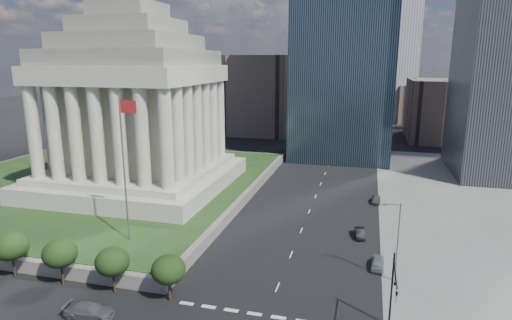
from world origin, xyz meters
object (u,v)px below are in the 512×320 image
(war_memorial, at_px, (134,87))
(parked_sedan_mid, at_px, (360,233))
(street_lamp_north, at_px, (397,238))
(suv_grey, at_px, (89,311))
(parked_sedan_near, at_px, (378,263))
(parked_sedan_far, at_px, (376,199))
(traffic_signal_ne, at_px, (393,288))
(flagpole, at_px, (125,161))

(war_memorial, xyz_separation_m, parked_sedan_mid, (43.00, -10.33, -20.76))
(street_lamp_north, height_order, suv_grey, street_lamp_north)
(street_lamp_north, xyz_separation_m, parked_sedan_near, (-1.83, 3.02, -4.98))
(war_memorial, bearing_deg, parked_sedan_near, -23.70)
(parked_sedan_far, bearing_deg, traffic_signal_ne, -86.72)
(traffic_signal_ne, bearing_deg, parked_sedan_mid, 98.31)
(traffic_signal_ne, relative_size, parked_sedan_far, 2.03)
(street_lamp_north, distance_m, suv_grey, 35.28)
(parked_sedan_mid, distance_m, parked_sedan_far, 17.44)
(suv_grey, relative_size, parked_sedan_near, 1.31)
(war_memorial, relative_size, traffic_signal_ne, 4.88)
(war_memorial, bearing_deg, street_lamp_north, -25.92)
(street_lamp_north, height_order, parked_sedan_far, street_lamp_north)
(flagpole, height_order, suv_grey, flagpole)
(flagpole, xyz_separation_m, parked_sedan_far, (33.33, 30.93, -12.44))
(war_memorial, bearing_deg, traffic_signal_ne, -36.42)
(street_lamp_north, bearing_deg, suv_grey, -152.66)
(traffic_signal_ne, distance_m, parked_sedan_far, 41.50)
(traffic_signal_ne, bearing_deg, street_lamp_north, 85.81)
(suv_grey, relative_size, parked_sedan_mid, 1.34)
(flagpole, bearing_deg, parked_sedan_mid, 23.91)
(parked_sedan_far, bearing_deg, street_lamp_north, -84.61)
(war_memorial, bearing_deg, parked_sedan_far, 8.66)
(flagpole, distance_m, suv_grey, 19.90)
(parked_sedan_far, bearing_deg, parked_sedan_near, -88.11)
(war_memorial, relative_size, street_lamp_north, 3.90)
(suv_grey, bearing_deg, parked_sedan_near, -64.15)
(parked_sedan_far, bearing_deg, parked_sedan_mid, -96.35)
(street_lamp_north, bearing_deg, parked_sedan_far, 93.50)
(street_lamp_north, distance_m, parked_sedan_near, 6.10)
(flagpole, relative_size, suv_grey, 3.81)
(flagpole, height_order, traffic_signal_ne, flagpole)
(parked_sedan_mid, height_order, parked_sedan_far, parked_sedan_far)
(war_memorial, bearing_deg, suv_grey, -67.36)
(flagpole, xyz_separation_m, parked_sedan_near, (33.33, 4.02, -12.43))
(suv_grey, bearing_deg, traffic_signal_ne, -88.37)
(traffic_signal_ne, xyz_separation_m, suv_grey, (-30.21, -4.75, -4.49))
(traffic_signal_ne, xyz_separation_m, parked_sedan_mid, (-3.50, 23.97, -4.61))
(parked_sedan_mid, xyz_separation_m, parked_sedan_far, (2.50, 17.26, 0.03))
(street_lamp_north, relative_size, parked_sedan_near, 2.49)
(traffic_signal_ne, relative_size, parked_sedan_near, 1.99)
(flagpole, bearing_deg, war_memorial, 116.89)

